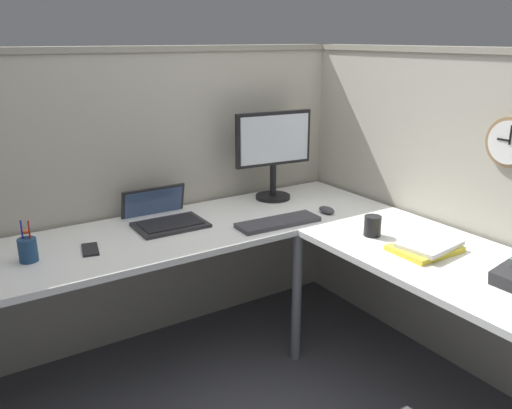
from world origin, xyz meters
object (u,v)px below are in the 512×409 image
at_px(computer_mouse, 327,210).
at_px(book_stack, 427,247).
at_px(keyboard, 278,222).
at_px(pen_cup, 28,249).
at_px(coffee_mug, 373,226).
at_px(monitor, 274,149).
at_px(cell_phone, 90,249).
at_px(wall_clock, 510,142).
at_px(laptop, 163,216).

bearing_deg(computer_mouse, book_stack, -87.92).
bearing_deg(book_stack, keyboard, 118.19).
height_order(pen_cup, coffee_mug, pen_cup).
distance_m(monitor, coffee_mug, 0.79).
relative_size(keyboard, book_stack, 1.45).
bearing_deg(monitor, keyboard, -121.33).
bearing_deg(cell_phone, wall_clock, -16.85).
height_order(monitor, pen_cup, monitor).
xyz_separation_m(keyboard, cell_phone, (-0.89, 0.17, -0.01)).
bearing_deg(wall_clock, cell_phone, 150.77).
bearing_deg(monitor, cell_phone, -169.31).
distance_m(computer_mouse, coffee_mug, 0.38).
distance_m(computer_mouse, book_stack, 0.64).
bearing_deg(book_stack, coffee_mug, 102.71).
xyz_separation_m(monitor, laptop, (-0.69, -0.02, -0.27)).
xyz_separation_m(laptop, wall_clock, (1.17, -1.08, 0.43)).
distance_m(monitor, wall_clock, 1.21).
height_order(book_stack, wall_clock, wall_clock).
distance_m(laptop, computer_mouse, 0.86).
relative_size(keyboard, cell_phone, 2.99).
distance_m(keyboard, book_stack, 0.72).
xyz_separation_m(coffee_mug, wall_clock, (0.43, -0.36, 0.41)).
height_order(pen_cup, cell_phone, pen_cup).
height_order(book_stack, coffee_mug, coffee_mug).
height_order(computer_mouse, coffee_mug, coffee_mug).
bearing_deg(pen_cup, book_stack, -29.25).
distance_m(laptop, coffee_mug, 1.04).
xyz_separation_m(cell_phone, coffee_mug, (1.17, -0.53, 0.04)).
bearing_deg(coffee_mug, pen_cup, 158.48).
xyz_separation_m(keyboard, coffee_mug, (0.28, -0.37, 0.04)).
distance_m(keyboard, cell_phone, 0.90).
distance_m(pen_cup, book_stack, 1.69).
xyz_separation_m(monitor, coffee_mug, (0.05, -0.75, -0.25)).
bearing_deg(keyboard, wall_clock, -42.95).
bearing_deg(cell_phone, computer_mouse, 4.73).
xyz_separation_m(monitor, book_stack, (0.11, -1.01, -0.27)).
relative_size(computer_mouse, wall_clock, 0.47).
bearing_deg(computer_mouse, laptop, 155.70).
bearing_deg(book_stack, pen_cup, 150.75).
xyz_separation_m(laptop, pen_cup, (-0.67, -0.17, 0.03)).
xyz_separation_m(cell_phone, book_stack, (1.23, -0.80, 0.02)).
relative_size(cell_phone, book_stack, 0.48).
relative_size(laptop, wall_clock, 1.76).
bearing_deg(cell_phone, coffee_mug, -12.21).
relative_size(computer_mouse, pen_cup, 0.58).
relative_size(pen_cup, coffee_mug, 1.88).
distance_m(computer_mouse, cell_phone, 1.22).
bearing_deg(monitor, book_stack, -83.75).
xyz_separation_m(monitor, wall_clock, (0.48, -1.10, 0.16)).
distance_m(laptop, pen_cup, 0.69).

